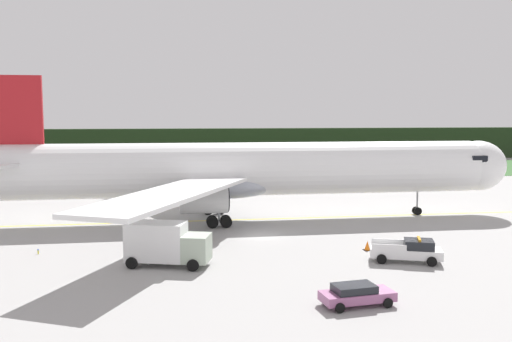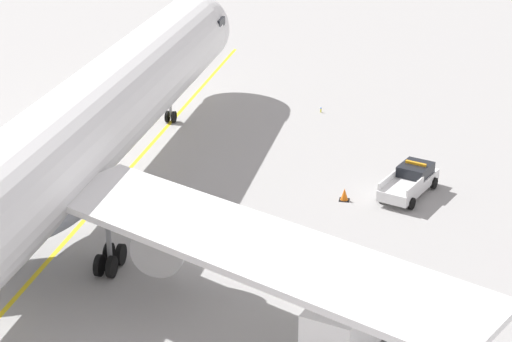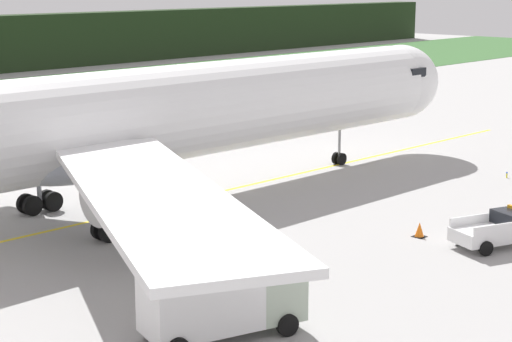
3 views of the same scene
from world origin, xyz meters
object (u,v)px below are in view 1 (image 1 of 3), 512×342
catering_truck (166,243)px  apron_cone (367,246)px  airliner (244,170)px  ops_pickup_truck (409,250)px  staff_car (356,294)px

catering_truck → apron_cone: bearing=6.3°
airliner → ops_pickup_truck: size_ratio=10.77×
ops_pickup_truck → catering_truck: size_ratio=0.86×
ops_pickup_truck → staff_car: 11.39m
catering_truck → apron_cone: 17.02m
airliner → apron_cone: 18.10m
airliner → apron_cone: size_ratio=77.31×
staff_car → airliner: bearing=95.1°
staff_car → apron_cone: size_ratio=5.66×
catering_truck → staff_car: 15.56m
staff_car → apron_cone: (5.71, 12.64, -0.31)m
airliner → staff_car: bearing=-84.9°
airliner → staff_car: (2.51, -27.96, -4.74)m
airliner → ops_pickup_truck: 22.26m
staff_car → apron_cone: 13.87m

